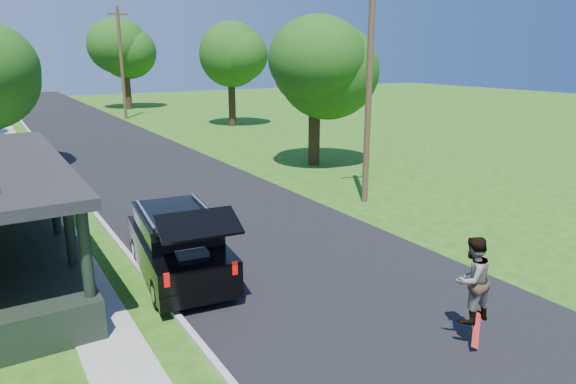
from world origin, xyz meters
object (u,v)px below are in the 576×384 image
tree_right_near (314,66)px  utility_pole_near (369,87)px  black_suv (178,244)px  skateboarder (472,280)px

tree_right_near → utility_pole_near: utility_pole_near is taller
black_suv → utility_pole_near: size_ratio=0.60×
black_suv → tree_right_near: tree_right_near is taller
black_suv → skateboarder: size_ratio=2.92×
skateboarder → utility_pole_near: bearing=-119.4°
black_suv → skateboarder: 7.43m
black_suv → utility_pole_near: (8.93, 3.08, 3.66)m
skateboarder → utility_pole_near: utility_pole_near is taller
tree_right_near → skateboarder: bearing=-113.7°
black_suv → skateboarder: (3.94, -6.28, 0.53)m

